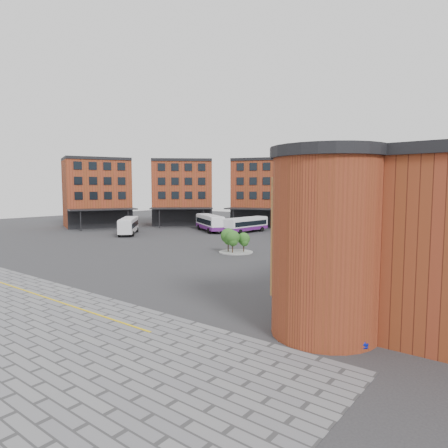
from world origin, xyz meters
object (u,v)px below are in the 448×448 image
Objects in this scene: bus_e at (411,233)px; bus_f at (424,242)px; blue_car at (337,329)px; tree_island at (234,239)px; bus_c at (247,224)px; bus_a at (129,225)px; bus_b at (210,222)px; bus_d at (301,228)px.

bus_f is (2.92, -6.20, -0.34)m from bus_e.
tree_island is at bearing 85.91° from blue_car.
blue_car is at bearing -45.42° from bus_c.
bus_e reaches higher than tree_island.
bus_a is 0.99× the size of bus_f.
bus_f is at bearing 36.86° from tree_island.
bus_f is (38.08, -3.04, -0.18)m from bus_b.
bus_d reaches higher than blue_car.
bus_e is (28.37, 0.51, 0.31)m from bus_c.
blue_car is at bearing -70.76° from bus_a.
tree_island is 26.37m from bus_e.
bus_f is (46.28, 9.73, -0.22)m from bus_a.
blue_car is (5.59, -40.60, -1.21)m from bus_e.
bus_f is (19.69, -4.83, -0.09)m from bus_d.
bus_d reaches higher than bus_f.
bus_d is at bearing 91.19° from tree_island.
bus_c is (6.79, 2.65, -0.15)m from bus_b.
bus_b is at bearing 169.88° from bus_d.
bus_c is at bearing -138.18° from bus_e.
blue_car is at bearing -75.98° from bus_d.
blue_car is (2.67, -34.40, -0.87)m from bus_f.
blue_car is (33.96, -40.10, -0.90)m from bus_c.
bus_c is 28.38m from bus_e.
bus_d is at bearing -134.51° from bus_e.
tree_island is at bearing -104.03° from bus_f.
bus_e is (16.37, 20.67, 0.08)m from tree_island.
bus_c is (-12.00, 20.16, -0.24)m from tree_island.
blue_car is (21.96, -19.93, -1.13)m from tree_island.
bus_d is 20.28m from bus_f.
bus_f is at bearing -23.98° from bus_e.
tree_island is 1.14× the size of blue_car.
tree_island is 24.12m from bus_f.
bus_f is (31.29, -5.69, -0.02)m from bus_c.
bus_d is at bearing -51.06° from bus_b.
bus_b is (8.20, 12.78, -0.05)m from bus_a.
bus_b is at bearing -145.46° from bus_f.
bus_b is at bearing 13.31° from bus_a.
tree_island is at bearing -87.59° from bus_e.
blue_car is (40.75, -37.45, -1.05)m from bus_b.
bus_a reaches higher than bus_c.
bus_c is at bearing 1.82° from bus_a.
bus_a is 15.18m from bus_b.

